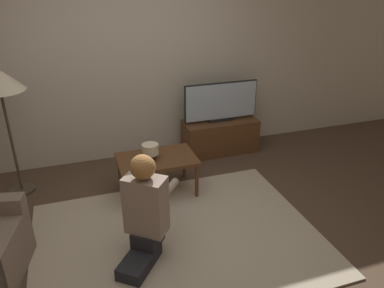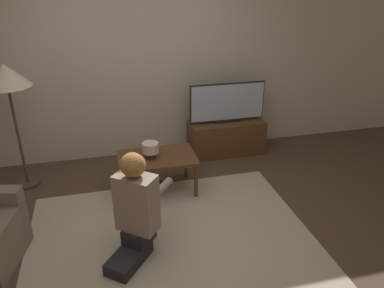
% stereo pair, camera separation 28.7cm
% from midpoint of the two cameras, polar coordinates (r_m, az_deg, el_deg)
% --- Properties ---
extents(ground_plane, '(10.00, 10.00, 0.00)m').
position_cam_midpoint_polar(ground_plane, '(3.63, -0.90, -14.18)').
color(ground_plane, brown).
extents(wall_back, '(10.00, 0.06, 2.60)m').
position_cam_midpoint_polar(wall_back, '(4.82, -6.36, 12.94)').
color(wall_back, beige).
rests_on(wall_back, ground_plane).
extents(rug, '(2.61, 1.95, 0.02)m').
position_cam_midpoint_polar(rug, '(3.62, -0.90, -14.08)').
color(rug, '#BCAD93').
rests_on(rug, ground_plane).
extents(tv_stand, '(1.00, 0.40, 0.45)m').
position_cam_midpoint_polar(tv_stand, '(5.12, 6.81, 1.00)').
color(tv_stand, brown).
rests_on(tv_stand, ground_plane).
extents(tv, '(1.01, 0.08, 0.53)m').
position_cam_midpoint_polar(tv, '(4.95, 7.08, 6.26)').
color(tv, black).
rests_on(tv, tv_stand).
extents(coffee_table, '(0.85, 0.54, 0.44)m').
position_cam_midpoint_polar(coffee_table, '(4.12, -3.37, -2.55)').
color(coffee_table, brown).
rests_on(coffee_table, ground_plane).
extents(floor_lamp, '(0.50, 0.50, 1.42)m').
position_cam_midpoint_polar(floor_lamp, '(4.33, -24.74, 8.73)').
color(floor_lamp, '#4C4233').
rests_on(floor_lamp, ground_plane).
extents(person_kneeling, '(0.69, 0.77, 0.98)m').
position_cam_midpoint_polar(person_kneeling, '(3.18, -6.00, -9.44)').
color(person_kneeling, '#232328').
rests_on(person_kneeling, rug).
extents(table_lamp, '(0.18, 0.18, 0.17)m').
position_cam_midpoint_polar(table_lamp, '(4.04, -4.33, -0.75)').
color(table_lamp, '#4C3823').
rests_on(table_lamp, coffee_table).
extents(remote, '(0.04, 0.15, 0.02)m').
position_cam_midpoint_polar(remote, '(3.96, -6.45, -2.89)').
color(remote, black).
rests_on(remote, coffee_table).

